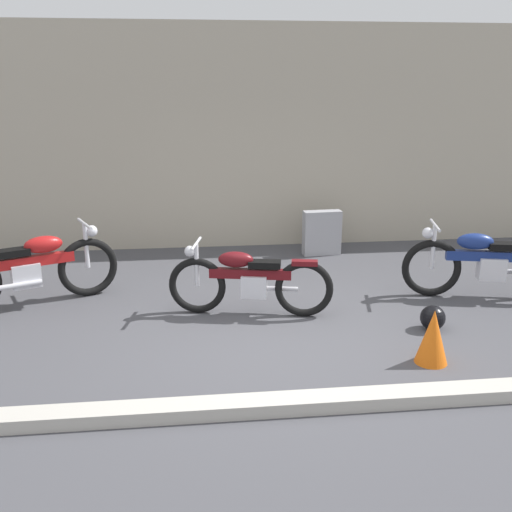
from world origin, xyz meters
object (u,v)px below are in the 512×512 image
at_px(helmet, 433,318).
at_px(motorcycle_red, 31,269).
at_px(motorcycle_maroon, 249,281).
at_px(traffic_cone, 433,337).
at_px(motorcycle_blue, 486,263).
at_px(stone_marker, 322,233).

distance_m(helmet, motorcycle_red, 4.78).
distance_m(helmet, motorcycle_maroon, 2.12).
distance_m(traffic_cone, motorcycle_blue, 2.19).
bearing_deg(motorcycle_blue, stone_marker, -40.65).
relative_size(helmet, motorcycle_blue, 0.13).
xyz_separation_m(traffic_cone, motorcycle_blue, (1.39, 1.68, 0.18)).
distance_m(stone_marker, motorcycle_red, 4.40).
relative_size(traffic_cone, motorcycle_red, 0.27).
relative_size(motorcycle_blue, motorcycle_red, 1.04).
bearing_deg(stone_marker, helmet, -79.51).
height_order(motorcycle_maroon, motorcycle_red, motorcycle_red).
bearing_deg(helmet, motorcycle_maroon, 161.04).
xyz_separation_m(motorcycle_maroon, motorcycle_red, (-2.60, 0.61, 0.05)).
bearing_deg(traffic_cone, stone_marker, 93.50).
xyz_separation_m(traffic_cone, motorcycle_red, (-4.26, 2.07, 0.19)).
bearing_deg(motorcycle_red, stone_marker, 0.45).
xyz_separation_m(helmet, motorcycle_blue, (1.05, 0.91, 0.32)).
distance_m(stone_marker, traffic_cone, 3.87).
height_order(helmet, motorcycle_red, motorcycle_red).
relative_size(helmet, motorcycle_red, 0.14).
bearing_deg(helmet, motorcycle_blue, 40.69).
xyz_separation_m(motorcycle_blue, motorcycle_red, (-5.64, 0.38, 0.01)).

